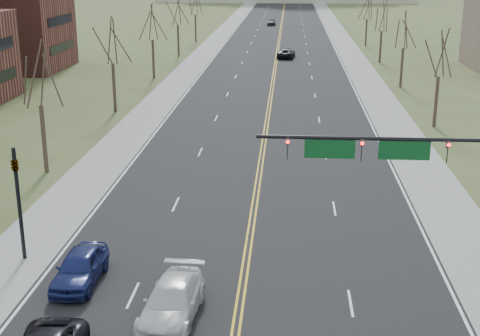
% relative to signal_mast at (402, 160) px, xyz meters
% --- Properties ---
extents(road, '(20.00, 380.00, 0.01)m').
position_rel_signal_mast_xyz_m(road, '(-7.45, 96.50, -5.76)').
color(road, black).
rests_on(road, ground).
extents(sidewalk_left, '(4.00, 380.00, 0.03)m').
position_rel_signal_mast_xyz_m(sidewalk_left, '(-19.45, 96.50, -5.75)').
color(sidewalk_left, gray).
rests_on(sidewalk_left, ground).
extents(sidewalk_right, '(4.00, 380.00, 0.03)m').
position_rel_signal_mast_xyz_m(sidewalk_right, '(4.55, 96.50, -5.75)').
color(sidewalk_right, gray).
rests_on(sidewalk_right, ground).
extents(center_line, '(0.42, 380.00, 0.01)m').
position_rel_signal_mast_xyz_m(center_line, '(-7.45, 96.50, -5.75)').
color(center_line, gold).
rests_on(center_line, road).
extents(edge_line_left, '(0.15, 380.00, 0.01)m').
position_rel_signal_mast_xyz_m(edge_line_left, '(-17.25, 96.50, -5.75)').
color(edge_line_left, silver).
rests_on(edge_line_left, road).
extents(edge_line_right, '(0.15, 380.00, 0.01)m').
position_rel_signal_mast_xyz_m(edge_line_right, '(2.35, 96.50, -5.75)').
color(edge_line_right, silver).
rests_on(edge_line_right, road).
extents(signal_mast, '(12.12, 0.44, 7.20)m').
position_rel_signal_mast_xyz_m(signal_mast, '(0.00, 0.00, 0.00)').
color(signal_mast, black).
rests_on(signal_mast, ground).
extents(signal_left, '(0.32, 0.36, 6.00)m').
position_rel_signal_mast_xyz_m(signal_left, '(-18.95, 0.00, -2.05)').
color(signal_left, black).
rests_on(signal_left, ground).
extents(tree_l_0, '(3.96, 3.96, 9.00)m').
position_rel_signal_mast_xyz_m(tree_l_0, '(-22.95, 14.50, 1.18)').
color(tree_l_0, '#3C2F24').
rests_on(tree_l_0, ground).
extents(tree_r_1, '(3.74, 3.74, 8.50)m').
position_rel_signal_mast_xyz_m(tree_r_1, '(8.05, 30.50, 0.79)').
color(tree_r_1, '#3C2F24').
rests_on(tree_r_1, ground).
extents(tree_l_1, '(3.96, 3.96, 9.00)m').
position_rel_signal_mast_xyz_m(tree_l_1, '(-22.95, 34.50, 1.18)').
color(tree_l_1, '#3C2F24').
rests_on(tree_l_1, ground).
extents(tree_r_2, '(3.74, 3.74, 8.50)m').
position_rel_signal_mast_xyz_m(tree_r_2, '(8.05, 50.50, 0.79)').
color(tree_r_2, '#3C2F24').
rests_on(tree_r_2, ground).
extents(tree_l_2, '(3.96, 3.96, 9.00)m').
position_rel_signal_mast_xyz_m(tree_l_2, '(-22.95, 54.50, 1.18)').
color(tree_l_2, '#3C2F24').
rests_on(tree_l_2, ground).
extents(tree_r_3, '(3.74, 3.74, 8.50)m').
position_rel_signal_mast_xyz_m(tree_r_3, '(8.05, 70.50, 0.79)').
color(tree_r_3, '#3C2F24').
rests_on(tree_r_3, ground).
extents(tree_l_3, '(3.96, 3.96, 9.00)m').
position_rel_signal_mast_xyz_m(tree_l_3, '(-22.95, 74.50, 1.18)').
color(tree_l_3, '#3C2F24').
rests_on(tree_l_3, ground).
extents(tree_r_4, '(3.74, 3.74, 8.50)m').
position_rel_signal_mast_xyz_m(tree_r_4, '(8.05, 90.50, 0.79)').
color(tree_r_4, '#3C2F24').
rests_on(tree_r_4, ground).
extents(tree_l_4, '(3.96, 3.96, 9.00)m').
position_rel_signal_mast_xyz_m(tree_l_4, '(-22.95, 94.50, 1.18)').
color(tree_l_4, '#3C2F24').
rests_on(tree_l_4, ground).
extents(car_sb_inner_second, '(2.57, 5.61, 1.59)m').
position_rel_signal_mast_xyz_m(car_sb_inner_second, '(-10.27, -5.39, -4.95)').
color(car_sb_inner_second, silver).
rests_on(car_sb_inner_second, road).
extents(car_sb_outer_second, '(1.93, 4.75, 1.62)m').
position_rel_signal_mast_xyz_m(car_sb_outer_second, '(-15.21, -2.45, -4.94)').
color(car_sb_outer_second, navy).
rests_on(car_sb_outer_second, road).
extents(car_far_nb, '(2.96, 5.50, 1.47)m').
position_rel_signal_mast_xyz_m(car_far_nb, '(-5.93, 74.27, -5.02)').
color(car_far_nb, black).
rests_on(car_far_nb, road).
extents(car_far_sb, '(1.93, 4.75, 1.62)m').
position_rel_signal_mast_xyz_m(car_far_sb, '(-9.75, 127.31, -4.94)').
color(car_far_sb, '#414348').
rests_on(car_far_sb, road).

